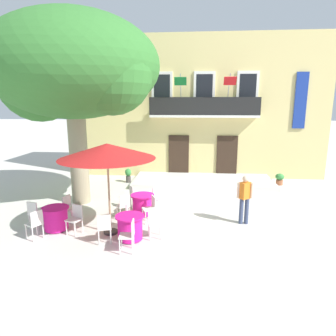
{
  "coord_description": "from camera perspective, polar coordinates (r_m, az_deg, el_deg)",
  "views": [
    {
      "loc": [
        0.46,
        -10.98,
        4.03
      ],
      "look_at": [
        -0.6,
        1.31,
        1.3
      ],
      "focal_mm": 31.69,
      "sensor_mm": 36.0,
      "label": 1
    }
  ],
  "objects": [
    {
      "name": "cafe_chair_front_1",
      "position": [
        10.83,
        -18.46,
        -7.05
      ],
      "size": [
        0.5,
        0.5,
        0.91
      ],
      "color": "silver",
      "rests_on": "ground"
    },
    {
      "name": "cafe_table_near_tree",
      "position": [
        10.95,
        -4.89,
        -6.98
      ],
      "size": [
        0.86,
        0.86,
        0.76
      ],
      "color": "#DB1984",
      "rests_on": "ground"
    },
    {
      "name": "plane_tree",
      "position": [
        12.36,
        -18.15,
        17.4
      ],
      "size": [
        6.73,
        5.91,
        7.34
      ],
      "color": "gray",
      "rests_on": "ground"
    },
    {
      "name": "cafe_chair_near_tree_0",
      "position": [
        10.24,
        -3.32,
        -7.52
      ],
      "size": [
        0.53,
        0.53,
        0.91
      ],
      "color": "silver",
      "rests_on": "ground"
    },
    {
      "name": "cafe_table_front",
      "position": [
        10.31,
        -20.77,
        -9.04
      ],
      "size": [
        0.86,
        0.86,
        0.76
      ],
      "color": "#DB1984",
      "rests_on": "ground"
    },
    {
      "name": "ground_planter_right",
      "position": [
        15.82,
        20.68,
        -1.9
      ],
      "size": [
        0.43,
        0.43,
        0.57
      ],
      "color": "#995638",
      "rests_on": "ground"
    },
    {
      "name": "cafe_chair_near_tree_3",
      "position": [
        10.58,
        -8.51,
        -6.98
      ],
      "size": [
        0.55,
        0.55,
        0.91
      ],
      "color": "silver",
      "rests_on": "ground"
    },
    {
      "name": "entrance_step_platform",
      "position": [
        15.14,
        6.7,
        -2.56
      ],
      "size": [
        6.94,
        2.74,
        0.25
      ],
      "primitive_type": "cube",
      "color": "silver",
      "rests_on": "ground"
    },
    {
      "name": "ground_plane",
      "position": [
        11.71,
        2.41,
        -7.66
      ],
      "size": [
        120.0,
        120.0,
        0.0
      ],
      "primitive_type": "plane",
      "color": "beige"
    },
    {
      "name": "cafe_chair_front_0",
      "position": [
        9.82,
        -17.36,
        -9.0
      ],
      "size": [
        0.51,
        0.51,
        0.91
      ],
      "color": "silver",
      "rests_on": "ground"
    },
    {
      "name": "cafe_chair_front_3",
      "position": [
        9.83,
        -24.18,
        -9.54
      ],
      "size": [
        0.54,
        0.54,
        0.91
      ],
      "color": "silver",
      "rests_on": "ground"
    },
    {
      "name": "cafe_chair_near_tree_2",
      "position": [
        11.56,
        -6.52,
        -5.24
      ],
      "size": [
        0.54,
        0.54,
        0.91
      ],
      "color": "silver",
      "rests_on": "ground"
    },
    {
      "name": "cafe_chair_middle_3",
      "position": [
        9.14,
        -2.58,
        -10.05
      ],
      "size": [
        0.48,
        0.48,
        0.91
      ],
      "color": "silver",
      "rests_on": "ground"
    },
    {
      "name": "cafe_umbrella",
      "position": [
        8.99,
        -11.63,
        3.15
      ],
      "size": [
        2.9,
        2.9,
        2.85
      ],
      "color": "#997A56",
      "rests_on": "ground"
    },
    {
      "name": "cafe_chair_middle_0",
      "position": [
        9.73,
        -7.25,
        -8.71
      ],
      "size": [
        0.43,
        0.43,
        0.91
      ],
      "color": "silver",
      "rests_on": "ground"
    },
    {
      "name": "cafe_chair_middle_1",
      "position": [
        8.93,
        -12.17,
        -10.91
      ],
      "size": [
        0.51,
        0.51,
        0.91
      ],
      "color": "silver",
      "rests_on": "ground"
    },
    {
      "name": "cafe_chair_near_tree_1",
      "position": [
        11.36,
        -1.9,
        -5.48
      ],
      "size": [
        0.56,
        0.56,
        0.91
      ],
      "color": "silver",
      "rests_on": "ground"
    },
    {
      "name": "cafe_chair_middle_2",
      "position": [
        8.34,
        -7.47,
        -12.44
      ],
      "size": [
        0.43,
        0.43,
        0.91
      ],
      "color": "silver",
      "rests_on": "ground"
    },
    {
      "name": "building_facade",
      "position": [
        17.98,
        6.7,
        11.5
      ],
      "size": [
        13.0,
        5.09,
        7.5
      ],
      "color": "#DBC67F",
      "rests_on": "ground"
    },
    {
      "name": "ground_planter_left",
      "position": [
        15.36,
        -7.66,
        -1.27
      ],
      "size": [
        0.32,
        0.32,
        0.73
      ],
      "color": "#47423D",
      "rests_on": "ground"
    },
    {
      "name": "cafe_chair_front_2",
      "position": [
        10.69,
        -24.21,
        -7.79
      ],
      "size": [
        0.49,
        0.49,
        0.91
      ],
      "color": "silver",
      "rests_on": "ground"
    },
    {
      "name": "pedestrian_near_entrance",
      "position": [
        10.27,
        14.54,
        -5.38
      ],
      "size": [
        0.53,
        0.38,
        1.68
      ],
      "color": "#384260",
      "rests_on": "ground"
    },
    {
      "name": "cafe_table_middle",
      "position": [
        9.09,
        -7.32,
        -11.23
      ],
      "size": [
        0.86,
        0.86,
        0.76
      ],
      "color": "#DB1984",
      "rests_on": "ground"
    }
  ]
}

